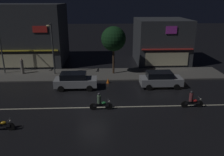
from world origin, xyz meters
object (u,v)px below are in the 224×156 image
object	(u,v)px
parked_car_trailing	(75,80)
motorcycle_following	(100,103)
pedestrian_on_sidewalk	(22,67)
parked_car_near_kerb	(160,79)
traffic_cone	(108,81)
motorcycle_lead	(192,101)
streetlamp_mid	(52,44)

from	to	relation	value
parked_car_trailing	motorcycle_following	xyz separation A→B (m)	(2.58, -4.99, -0.24)
pedestrian_on_sidewalk	parked_car_near_kerb	size ratio (longest dim) A/B	0.44
pedestrian_on_sidewalk	traffic_cone	world-z (taller)	pedestrian_on_sidewalk
parked_car_near_kerb	motorcycle_lead	bearing A→B (deg)	107.01
pedestrian_on_sidewalk	parked_car_near_kerb	bearing A→B (deg)	47.27
streetlamp_mid	parked_car_trailing	world-z (taller)	streetlamp_mid
motorcycle_following	traffic_cone	bearing A→B (deg)	-101.80
streetlamp_mid	parked_car_near_kerb	size ratio (longest dim) A/B	1.41
parked_car_near_kerb	pedestrian_on_sidewalk	bearing A→B (deg)	-17.29
motorcycle_following	parked_car_near_kerb	bearing A→B (deg)	-145.92
motorcycle_following	traffic_cone	xyz separation A→B (m)	(0.82, 6.43, -0.36)
parked_car_near_kerb	motorcycle_lead	size ratio (longest dim) A/B	2.26
pedestrian_on_sidewalk	parked_car_near_kerb	distance (m)	16.46
streetlamp_mid	parked_car_trailing	bearing A→B (deg)	-55.78
streetlamp_mid	pedestrian_on_sidewalk	size ratio (longest dim) A/B	3.20
parked_car_trailing	traffic_cone	world-z (taller)	parked_car_trailing
streetlamp_mid	motorcycle_lead	world-z (taller)	streetlamp_mid
parked_car_trailing	pedestrian_on_sidewalk	bearing A→B (deg)	144.74
motorcycle_following	motorcycle_lead	bearing A→B (deg)	176.12
streetlamp_mid	motorcycle_lead	xyz separation A→B (m)	(13.30, -9.29, -3.15)
parked_car_near_kerb	motorcycle_lead	xyz separation A→B (m)	(1.50, -4.89, -0.24)
streetlamp_mid	parked_car_near_kerb	xyz separation A→B (m)	(11.80, -4.40, -2.91)
motorcycle_lead	streetlamp_mid	bearing A→B (deg)	-27.91
pedestrian_on_sidewalk	parked_car_trailing	bearing A→B (deg)	29.30
streetlamp_mid	motorcycle_following	world-z (taller)	streetlamp_mid
streetlamp_mid	parked_car_near_kerb	bearing A→B (deg)	-20.45
parked_car_near_kerb	motorcycle_following	size ratio (longest dim) A/B	2.26
traffic_cone	streetlamp_mid	bearing A→B (deg)	155.16
parked_car_trailing	traffic_cone	distance (m)	3.74
pedestrian_on_sidewalk	motorcycle_lead	bearing A→B (deg)	34.94
streetlamp_mid	parked_car_trailing	xyz separation A→B (m)	(2.98, -4.39, -2.91)
pedestrian_on_sidewalk	parked_car_near_kerb	xyz separation A→B (m)	(15.72, -4.89, -0.15)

